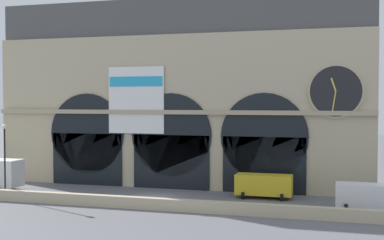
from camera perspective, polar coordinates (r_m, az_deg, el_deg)
name	(u,v)px	position (r m, az deg, el deg)	size (l,w,h in m)	color
ground_plane	(155,198)	(48.38, -4.19, -8.64)	(200.00, 200.00, 0.00)	slate
quay_parapet_wall	(134,203)	(43.70, -6.47, -9.16)	(90.00, 0.70, 0.98)	#BCAD8C
station_building	(180,95)	(55.03, -1.37, 2.75)	(39.99, 6.24, 19.76)	#BCAD8C
van_mideast	(264,185)	(48.22, 8.02, -7.18)	(5.20, 2.48, 2.20)	gold
van_east	(368,196)	(44.85, 19.08, -7.99)	(5.20, 2.48, 2.20)	white
street_lamp_quayside	(5,151)	(50.24, -20.19, -3.28)	(0.44, 0.44, 6.90)	black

